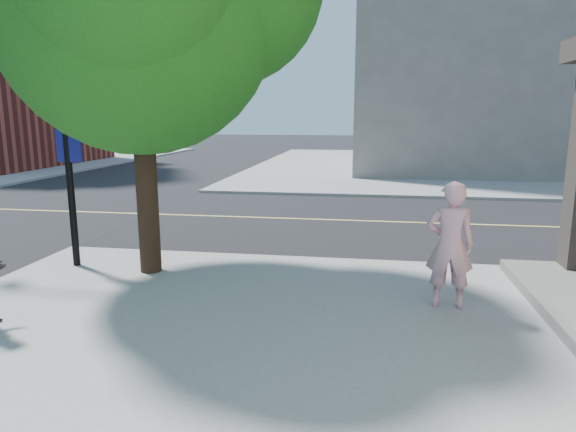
# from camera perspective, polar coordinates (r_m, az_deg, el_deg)

# --- Properties ---
(ground) EXTENTS (140.00, 140.00, 0.00)m
(ground) POSITION_cam_1_polar(r_m,az_deg,el_deg) (12.29, -19.28, -3.98)
(ground) COLOR black
(ground) RESTS_ON ground
(road_ew) EXTENTS (140.00, 9.00, 0.01)m
(road_ew) POSITION_cam_1_polar(r_m,az_deg,el_deg) (16.27, -11.84, 0.09)
(road_ew) COLOR black
(road_ew) RESTS_ON ground
(sidewalk_ne) EXTENTS (29.00, 25.00, 0.12)m
(sidewalk_ne) POSITION_cam_1_polar(r_m,az_deg,el_deg) (32.97, 22.69, 5.15)
(sidewalk_ne) COLOR gray
(sidewalk_ne) RESTS_ON ground
(filler_ne) EXTENTS (18.00, 16.00, 14.00)m
(filler_ne) POSITION_cam_1_polar(r_m,az_deg,el_deg) (33.67, 24.31, 17.21)
(filler_ne) COLOR slate
(filler_ne) RESTS_ON sidewalk_ne
(man_on_phone) EXTENTS (0.76, 0.52, 2.01)m
(man_on_phone) POSITION_cam_1_polar(r_m,az_deg,el_deg) (8.25, 17.78, -3.14)
(man_on_phone) COLOR pink
(man_on_phone) RESTS_ON sidewalk_se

